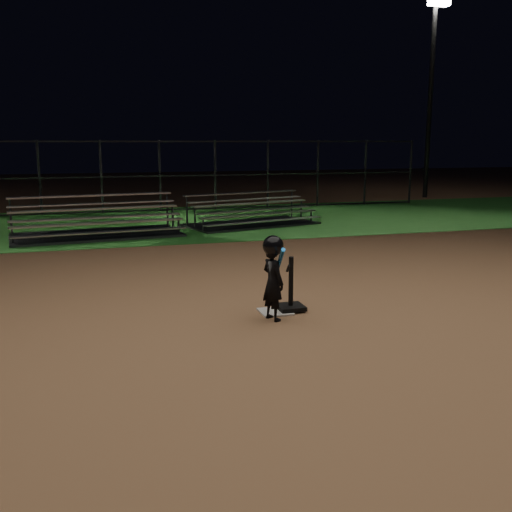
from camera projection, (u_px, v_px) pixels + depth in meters
The scene contains 9 objects.
ground at pixel (275, 312), 8.45m from camera, with size 80.00×80.00×0.00m, color #936542.
grass_strip at pixel (173, 222), 17.86m from camera, with size 60.00×8.00×0.01m, color #1E5C1D.
home_plate at pixel (275, 312), 8.45m from camera, with size 0.45×0.45×0.02m, color beige.
batting_tee at pixel (291, 300), 8.51m from camera, with size 0.38×0.38×0.79m.
child_batter at pixel (273, 275), 7.99m from camera, with size 0.43×0.67×1.20m.
bleacher_left at pixel (97, 228), 15.15m from camera, with size 4.48×2.55×1.05m.
bleacher_right at pixel (251, 219), 17.21m from camera, with size 4.17×2.77×0.94m.
backstop_fence at pixel (160, 176), 20.44m from camera, with size 20.08×0.08×2.50m.
light_pole_right at pixel (432, 82), 24.88m from camera, with size 0.90×0.53×8.30m.
Camera 1 is at (-2.57, -7.72, 2.45)m, focal length 40.68 mm.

